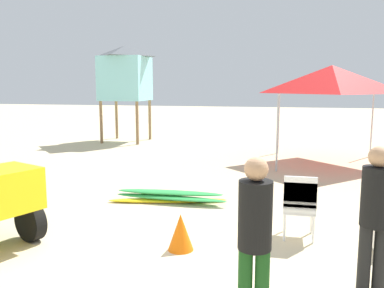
{
  "coord_description": "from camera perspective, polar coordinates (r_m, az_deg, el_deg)",
  "views": [
    {
      "loc": [
        1.61,
        -4.6,
        2.35
      ],
      "look_at": [
        -0.24,
        3.54,
        1.13
      ],
      "focal_mm": 37.26,
      "sensor_mm": 36.0,
      "label": 1
    }
  ],
  "objects": [
    {
      "name": "ground",
      "position": [
        5.42,
        -6.14,
        -17.43
      ],
      "size": [
        80.0,
        80.0,
        0.0
      ],
      "primitive_type": "plane",
      "color": "beige"
    },
    {
      "name": "stacked_plastic_chairs",
      "position": [
        6.34,
        15.13,
        -7.95
      ],
      "size": [
        0.48,
        0.48,
        1.02
      ],
      "color": "white",
      "rests_on": "ground"
    },
    {
      "name": "surfboard_pile",
      "position": [
        8.15,
        -3.27,
        -7.55
      ],
      "size": [
        2.43,
        0.83,
        0.24
      ],
      "color": "yellow",
      "rests_on": "ground"
    },
    {
      "name": "lifeguard_near_left",
      "position": [
        4.83,
        24.77,
        -8.85
      ],
      "size": [
        0.32,
        0.32,
        1.71
      ],
      "color": "black",
      "rests_on": "ground"
    },
    {
      "name": "lifeguard_near_center",
      "position": [
        3.87,
        8.97,
        -12.44
      ],
      "size": [
        0.32,
        0.32,
        1.71
      ],
      "color": "#194C19",
      "rests_on": "ground"
    },
    {
      "name": "popup_canopy",
      "position": [
        12.64,
        19.35,
        8.73
      ],
      "size": [
        3.07,
        3.07,
        2.95
      ],
      "color": "#B2B2B7",
      "rests_on": "ground"
    },
    {
      "name": "lifeguard_tower",
      "position": [
        17.05,
        -9.54,
        9.99
      ],
      "size": [
        1.98,
        1.98,
        3.98
      ],
      "color": "olive",
      "rests_on": "ground"
    },
    {
      "name": "traffic_cone_near",
      "position": [
        5.86,
        -1.64,
        -12.48
      ],
      "size": [
        0.37,
        0.37,
        0.53
      ],
      "primitive_type": "cone",
      "color": "orange",
      "rests_on": "ground"
    }
  ]
}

